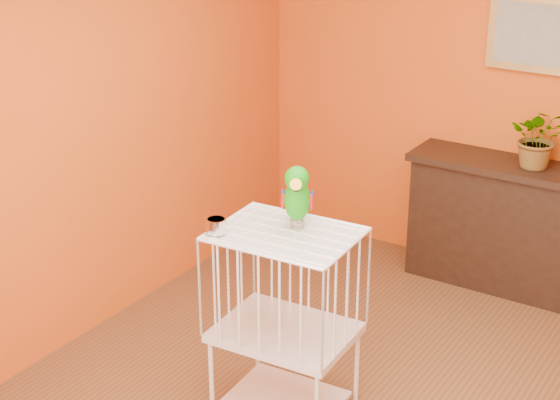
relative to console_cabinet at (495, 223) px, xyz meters
The scene contains 7 objects.
room_shell 2.33m from the console_cabinet, 87.99° to the right, with size 4.50×4.50×4.50m.
console_cabinet is the anchor object (origin of this frame).
potted_plant 0.66m from the console_cabinet, ahead, with size 0.37×0.41×0.32m, color #26722D.
framed_picture 1.31m from the console_cabinet, 68.78° to the left, with size 0.62×0.04×0.50m.
birdcage 2.13m from the console_cabinet, 100.88° to the right, with size 0.73×0.58×1.08m.
feed_cup 2.47m from the console_cabinet, 106.88° to the right, with size 0.10×0.10×0.07m, color silver.
parrot 2.20m from the console_cabinet, 100.78° to the right, with size 0.22×0.30×0.35m.
Camera 1 is at (1.63, -3.36, 2.84)m, focal length 55.00 mm.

